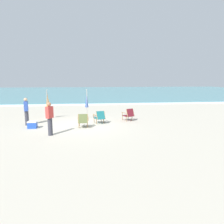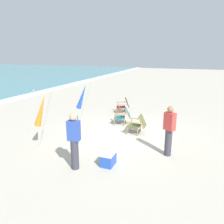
{
  "view_description": "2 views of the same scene",
  "coord_description": "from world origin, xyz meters",
  "px_view_note": "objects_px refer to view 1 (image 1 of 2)",
  "views": [
    {
      "loc": [
        0.63,
        -11.58,
        2.75
      ],
      "look_at": [
        2.03,
        0.98,
        0.61
      ],
      "focal_mm": 32.0,
      "sensor_mm": 36.0,
      "label": 1
    },
    {
      "loc": [
        -7.96,
        -2.48,
        3.18
      ],
      "look_at": [
        1.15,
        0.98,
        0.54
      ],
      "focal_mm": 35.0,
      "sensor_mm": 36.0,
      "label": 2
    }
  ],
  "objects_px": {
    "umbrella_furled_orange": "(47,100)",
    "person_by_waterline": "(26,111)",
    "beach_chair_far_center": "(83,120)",
    "umbrella_furled_blue": "(87,100)",
    "person_near_chairs": "(50,118)",
    "cooler_box": "(32,125)",
    "beach_chair_front_left": "(129,114)",
    "beach_chair_back_right": "(100,117)"
  },
  "relations": [
    {
      "from": "umbrella_furled_blue",
      "to": "person_by_waterline",
      "type": "height_order",
      "value": "umbrella_furled_blue"
    },
    {
      "from": "beach_chair_front_left",
      "to": "umbrella_furled_orange",
      "type": "xyz_separation_m",
      "value": [
        -5.34,
        1.2,
        0.89
      ]
    },
    {
      "from": "beach_chair_back_right",
      "to": "umbrella_furled_orange",
      "type": "distance_m",
      "value": 3.96
    },
    {
      "from": "beach_chair_front_left",
      "to": "beach_chair_far_center",
      "type": "bearing_deg",
      "value": -152.54
    },
    {
      "from": "umbrella_furled_blue",
      "to": "beach_chair_far_center",
      "type": "bearing_deg",
      "value": -94.17
    },
    {
      "from": "cooler_box",
      "to": "beach_chair_far_center",
      "type": "bearing_deg",
      "value": -3.11
    },
    {
      "from": "person_near_chairs",
      "to": "person_by_waterline",
      "type": "height_order",
      "value": "same"
    },
    {
      "from": "umbrella_furled_blue",
      "to": "person_near_chairs",
      "type": "bearing_deg",
      "value": -113.54
    },
    {
      "from": "umbrella_furled_orange",
      "to": "cooler_box",
      "type": "relative_size",
      "value": 4.14
    },
    {
      "from": "person_near_chairs",
      "to": "umbrella_furled_blue",
      "type": "bearing_deg",
      "value": 66.46
    },
    {
      "from": "beach_chair_far_center",
      "to": "person_near_chairs",
      "type": "distance_m",
      "value": 2.12
    },
    {
      "from": "person_near_chairs",
      "to": "cooler_box",
      "type": "distance_m",
      "value": 2.1
    },
    {
      "from": "beach_chair_back_right",
      "to": "umbrella_furled_blue",
      "type": "height_order",
      "value": "umbrella_furled_blue"
    },
    {
      "from": "umbrella_furled_blue",
      "to": "cooler_box",
      "type": "height_order",
      "value": "umbrella_furled_blue"
    },
    {
      "from": "umbrella_furled_blue",
      "to": "person_by_waterline",
      "type": "xyz_separation_m",
      "value": [
        -3.52,
        -1.62,
        -0.47
      ]
    },
    {
      "from": "umbrella_furled_blue",
      "to": "person_near_chairs",
      "type": "relative_size",
      "value": 1.23
    },
    {
      "from": "umbrella_furled_orange",
      "to": "umbrella_furled_blue",
      "type": "relative_size",
      "value": 1.01
    },
    {
      "from": "beach_chair_far_center",
      "to": "umbrella_furled_blue",
      "type": "xyz_separation_m",
      "value": [
        0.19,
        2.58,
        0.88
      ]
    },
    {
      "from": "cooler_box",
      "to": "person_by_waterline",
      "type": "bearing_deg",
      "value": 122.79
    },
    {
      "from": "beach_chair_far_center",
      "to": "umbrella_furled_blue",
      "type": "distance_m",
      "value": 2.74
    },
    {
      "from": "beach_chair_front_left",
      "to": "umbrella_furled_blue",
      "type": "distance_m",
      "value": 3.04
    },
    {
      "from": "person_by_waterline",
      "to": "cooler_box",
      "type": "relative_size",
      "value": 3.33
    },
    {
      "from": "beach_chair_back_right",
      "to": "person_by_waterline",
      "type": "height_order",
      "value": "person_by_waterline"
    },
    {
      "from": "beach_chair_back_right",
      "to": "umbrella_furled_blue",
      "type": "distance_m",
      "value": 2.03
    },
    {
      "from": "person_near_chairs",
      "to": "beach_chair_far_center",
      "type": "bearing_deg",
      "value": 42.05
    },
    {
      "from": "person_by_waterline",
      "to": "beach_chair_far_center",
      "type": "bearing_deg",
      "value": -16.05
    },
    {
      "from": "person_near_chairs",
      "to": "person_by_waterline",
      "type": "xyz_separation_m",
      "value": [
        -1.79,
        2.35,
        0.0
      ]
    },
    {
      "from": "cooler_box",
      "to": "beach_chair_back_right",
      "type": "bearing_deg",
      "value": 11.59
    },
    {
      "from": "beach_chair_far_center",
      "to": "umbrella_furled_orange",
      "type": "relative_size",
      "value": 0.39
    },
    {
      "from": "person_near_chairs",
      "to": "beach_chair_front_left",
      "type": "bearing_deg",
      "value": 33.13
    },
    {
      "from": "beach_chair_front_left",
      "to": "umbrella_furled_orange",
      "type": "bearing_deg",
      "value": 167.36
    },
    {
      "from": "beach_chair_back_right",
      "to": "person_near_chairs",
      "type": "distance_m",
      "value": 3.45
    },
    {
      "from": "beach_chair_back_right",
      "to": "person_near_chairs",
      "type": "xyz_separation_m",
      "value": [
        -2.52,
        -2.32,
        0.41
      ]
    },
    {
      "from": "person_by_waterline",
      "to": "person_near_chairs",
      "type": "bearing_deg",
      "value": -52.72
    },
    {
      "from": "beach_chair_back_right",
      "to": "cooler_box",
      "type": "distance_m",
      "value": 3.88
    },
    {
      "from": "person_near_chairs",
      "to": "person_by_waterline",
      "type": "bearing_deg",
      "value": 127.28
    },
    {
      "from": "beach_chair_far_center",
      "to": "cooler_box",
      "type": "distance_m",
      "value": 2.83
    },
    {
      "from": "person_by_waterline",
      "to": "cooler_box",
      "type": "xyz_separation_m",
      "value": [
        0.52,
        -0.81,
        -0.64
      ]
    },
    {
      "from": "beach_chair_far_center",
      "to": "person_near_chairs",
      "type": "xyz_separation_m",
      "value": [
        -1.54,
        -1.39,
        0.41
      ]
    },
    {
      "from": "beach_chair_back_right",
      "to": "person_by_waterline",
      "type": "bearing_deg",
      "value": 179.63
    },
    {
      "from": "umbrella_furled_orange",
      "to": "person_by_waterline",
      "type": "xyz_separation_m",
      "value": [
        -0.88,
        -1.74,
        -0.48
      ]
    },
    {
      "from": "umbrella_furled_blue",
      "to": "cooler_box",
      "type": "bearing_deg",
      "value": -141.01
    }
  ]
}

